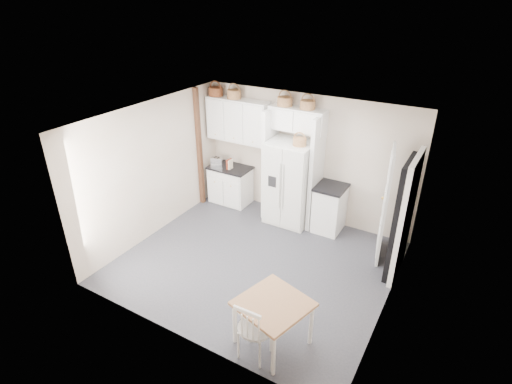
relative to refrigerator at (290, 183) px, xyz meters
The scene contains 27 objects.
floor 1.84m from the refrigerator, 84.68° to the right, with size 4.50×4.50×0.00m, color #32323B.
ceiling 2.37m from the refrigerator, 84.68° to the right, with size 4.50×4.50×0.00m, color white.
wall_back 0.60m from the refrigerator, 68.91° to the left, with size 4.50×4.50×0.00m, color #C7AF95.
wall_left 2.68m from the refrigerator, 142.50° to the right, with size 4.00×4.00×0.00m, color #C7AF95.
wall_right 2.92m from the refrigerator, 33.87° to the right, with size 4.00×4.00×0.00m, color #C7AF95.
refrigerator is the anchor object (origin of this frame).
base_cab_left 1.58m from the refrigerator, behind, with size 0.88×0.56×0.82m, color white.
base_cab_right 0.94m from the refrigerator, ahead, with size 0.52×0.63×0.92m, color white.
dining_table 3.35m from the refrigerator, 67.77° to the right, with size 0.85×0.85×0.70m, color #99663E.
windsor_chair 3.57m from the refrigerator, 71.16° to the right, with size 0.45×0.41×0.93m, color white.
counter_left 1.51m from the refrigerator, behind, with size 0.92×0.59×0.04m, color black.
counter_right 0.85m from the refrigerator, ahead, with size 0.57×0.67×0.04m, color black.
toaster 1.83m from the refrigerator, behind, with size 0.25×0.15×0.18m, color silver.
cookbook_red 1.48m from the refrigerator, behind, with size 0.03×0.15×0.22m, color #9F341C.
cookbook_cream 1.44m from the refrigerator, behind, with size 0.03×0.14×0.21m, color beige.
basket_upper_a 2.47m from the refrigerator, behind, with size 0.31×0.31×0.17m, color #5C2E11.
basket_upper_b 2.14m from the refrigerator, behind, with size 0.30×0.30×0.18m, color brown.
basket_bridge_a 1.61m from the refrigerator, 142.28° to the left, with size 0.30×0.30×0.17m, color brown.
basket_bridge_b 1.59m from the refrigerator, 49.09° to the left, with size 0.29×0.29×0.16m, color brown.
basket_fridge_b 0.97m from the refrigerator, 25.86° to the right, with size 0.26×0.26×0.14m, color brown.
upper_cabinet 1.71m from the refrigerator, behind, with size 1.40×0.34×0.90m, color white.
bridge_cabinet 1.28m from the refrigerator, 90.00° to the left, with size 1.12×0.34×0.45m, color white.
fridge_panel_left 0.59m from the refrigerator, behind, with size 0.08×0.60×2.30m, color white.
fridge_panel_right 0.59m from the refrigerator, ahead, with size 0.08×0.60×2.30m, color white.
trim_post 2.11m from the refrigerator, behind, with size 0.09×0.09×2.60m, color #432614.
doorway_void 2.39m from the refrigerator, 14.82° to the right, with size 0.18×0.85×2.05m, color black.
door_slab 1.98m from the refrigerator, ahead, with size 0.80×0.04×2.05m, color white.
Camera 1 is at (2.91, -4.99, 4.34)m, focal length 28.00 mm.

